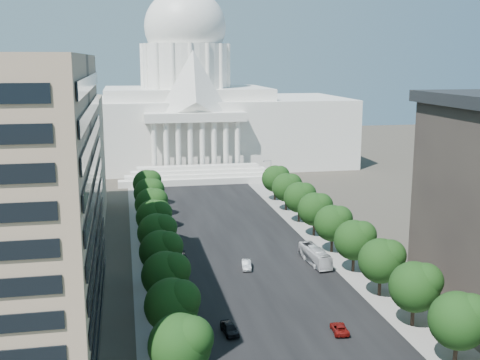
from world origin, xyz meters
TOP-DOWN VIEW (x-y plane):
  - road_asphalt at (0.00, 90.00)m, footprint 30.00×260.00m
  - sidewalk_left at (-19.00, 90.00)m, footprint 8.00×260.00m
  - sidewalk_right at (19.00, 90.00)m, footprint 8.00×260.00m
  - capitol at (0.00, 184.89)m, footprint 120.00×56.00m
  - office_block_left_far at (-48.00, 100.00)m, footprint 38.00×52.00m
  - tree_l_b at (-17.66, 23.81)m, footprint 7.79×7.60m
  - tree_l_c at (-17.66, 35.81)m, footprint 7.79×7.60m
  - tree_l_d at (-17.66, 47.81)m, footprint 7.79×7.60m
  - tree_l_e at (-17.66, 59.81)m, footprint 7.79×7.60m
  - tree_l_f at (-17.66, 71.81)m, footprint 7.79×7.60m
  - tree_l_g at (-17.66, 83.81)m, footprint 7.79×7.60m
  - tree_l_h at (-17.66, 95.81)m, footprint 7.79×7.60m
  - tree_l_i at (-17.66, 107.81)m, footprint 7.79×7.60m
  - tree_l_j at (-17.66, 119.81)m, footprint 7.79×7.60m
  - tree_r_b at (18.34, 23.81)m, footprint 7.79×7.60m
  - tree_r_c at (18.34, 35.81)m, footprint 7.79×7.60m
  - tree_r_d at (18.34, 47.81)m, footprint 7.79×7.60m
  - tree_r_e at (18.34, 59.81)m, footprint 7.79×7.60m
  - tree_r_f at (18.34, 71.81)m, footprint 7.79×7.60m
  - tree_r_g at (18.34, 83.81)m, footprint 7.79×7.60m
  - tree_r_h at (18.34, 95.81)m, footprint 7.79×7.60m
  - tree_r_i at (18.34, 107.81)m, footprint 7.79×7.60m
  - tree_r_j at (18.34, 119.81)m, footprint 7.79×7.60m
  - streetlight_b at (19.90, 35.00)m, footprint 2.61×0.44m
  - streetlight_c at (19.90, 60.00)m, footprint 2.61×0.44m
  - streetlight_d at (19.90, 85.00)m, footprint 2.61×0.44m
  - streetlight_e at (19.90, 110.00)m, footprint 2.61×0.44m
  - streetlight_f at (19.90, 135.00)m, footprint 2.61×0.44m
  - car_dark_a at (-9.49, 38.48)m, footprint 2.50×4.99m
  - car_silver at (-1.50, 65.29)m, footprint 2.36×5.06m
  - car_red at (6.39, 35.80)m, footprint 2.60×4.82m
  - car_dark_b at (-13.19, 71.60)m, footprint 2.06×5.03m
  - city_bus at (12.28, 65.60)m, footprint 3.50×11.67m

SIDE VIEW (x-z plane):
  - road_asphalt at x=0.00m, z-range -0.01..0.01m
  - sidewalk_left at x=-19.00m, z-range -0.01..0.01m
  - sidewalk_right at x=19.00m, z-range -0.01..0.01m
  - car_red at x=6.39m, z-range 0.00..1.29m
  - car_dark_b at x=-13.19m, z-range 0.00..1.46m
  - car_silver at x=-1.50m, z-range 0.00..1.61m
  - car_dark_a at x=-9.49m, z-range 0.00..1.63m
  - city_bus at x=12.28m, z-range 0.00..3.20m
  - streetlight_b at x=19.90m, z-range 1.32..10.32m
  - streetlight_c at x=19.90m, z-range 1.32..10.32m
  - streetlight_d at x=19.90m, z-range 1.32..10.32m
  - streetlight_e at x=19.90m, z-range 1.32..10.32m
  - streetlight_f at x=19.90m, z-range 1.32..10.32m
  - tree_l_b at x=-17.66m, z-range 1.47..11.44m
  - tree_l_c at x=-17.66m, z-range 1.47..11.44m
  - tree_l_d at x=-17.66m, z-range 1.47..11.44m
  - tree_l_e at x=-17.66m, z-range 1.47..11.44m
  - tree_l_f at x=-17.66m, z-range 1.47..11.44m
  - tree_l_g at x=-17.66m, z-range 1.47..11.44m
  - tree_l_h at x=-17.66m, z-range 1.47..11.44m
  - tree_l_i at x=-17.66m, z-range 1.47..11.44m
  - tree_l_j at x=-17.66m, z-range 1.47..11.44m
  - tree_r_b at x=18.34m, z-range 1.47..11.44m
  - tree_r_c at x=18.34m, z-range 1.47..11.44m
  - tree_r_d at x=18.34m, z-range 1.47..11.44m
  - tree_r_e at x=18.34m, z-range 1.47..11.44m
  - tree_r_f at x=18.34m, z-range 1.47..11.44m
  - tree_r_g at x=18.34m, z-range 1.47..11.44m
  - tree_r_h at x=18.34m, z-range 1.47..11.44m
  - tree_r_i at x=18.34m, z-range 1.47..11.44m
  - tree_r_j at x=18.34m, z-range 1.47..11.44m
  - office_block_left_far at x=-48.00m, z-range 0.00..30.00m
  - capitol at x=0.00m, z-range -16.49..56.51m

